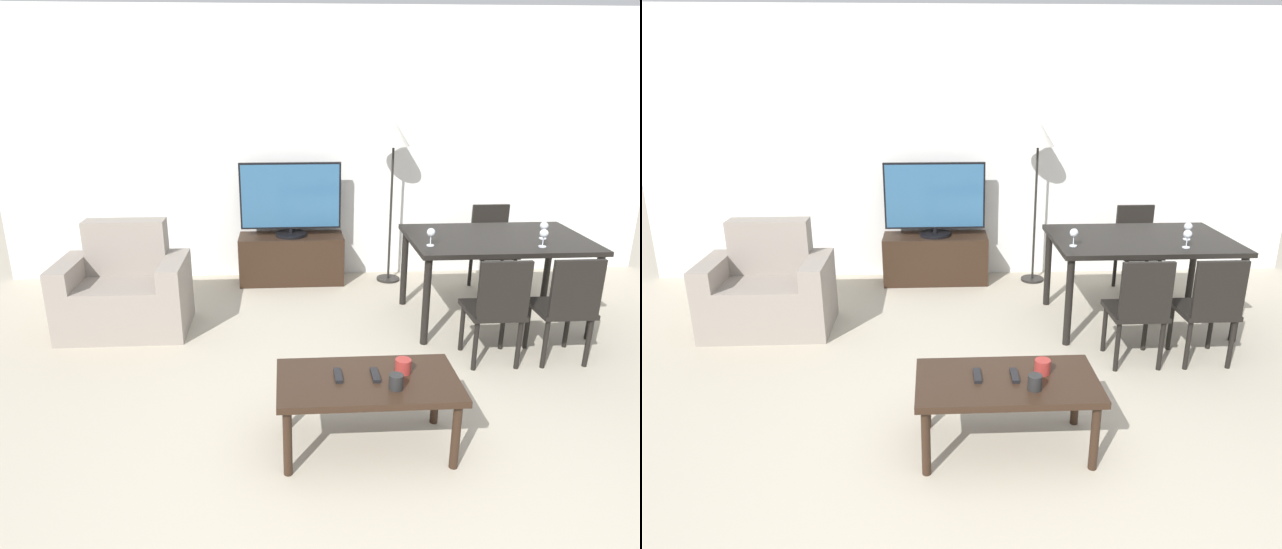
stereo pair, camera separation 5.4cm
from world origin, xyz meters
TOP-DOWN VIEW (x-y plane):
  - ground_plane at (0.00, 0.00)m, footprint 18.00×18.00m
  - wall_back at (0.00, 3.84)m, footprint 6.80×0.06m
  - armchair at (-1.85, 2.47)m, footprint 1.04×0.66m
  - tv_stand at (-0.43, 3.57)m, footprint 1.07×0.40m
  - tv at (-0.43, 3.56)m, footprint 1.02×0.32m
  - coffee_table at (-0.04, 0.69)m, footprint 1.03×0.54m
  - dining_table at (1.30, 2.44)m, footprint 1.50×0.98m
  - dining_chair_near at (1.04, 1.64)m, footprint 0.40×0.40m
  - dining_chair_far at (1.56, 3.23)m, footprint 0.40×0.40m
  - dining_chair_near_right at (1.56, 1.64)m, footprint 0.40×0.40m
  - floor_lamp at (0.59, 3.54)m, footprint 0.32×0.32m
  - remote_primary at (0.00, 0.71)m, footprint 0.04×0.15m
  - remote_secondary at (-0.21, 0.72)m, footprint 0.04×0.15m
  - cup_white_near at (0.09, 0.58)m, footprint 0.08×0.08m
  - cup_colored_far at (0.17, 0.75)m, footprint 0.09×0.09m
  - wine_glass_left at (1.66, 2.36)m, footprint 0.07×0.07m
  - wine_glass_center at (1.55, 2.12)m, footprint 0.07×0.07m
  - wine_glass_right at (0.67, 2.21)m, footprint 0.07×0.07m

SIDE VIEW (x-z plane):
  - ground_plane at x=0.00m, z-range 0.00..0.00m
  - tv_stand at x=-0.43m, z-range 0.00..0.50m
  - armchair at x=-1.85m, z-range -0.13..0.78m
  - coffee_table at x=-0.04m, z-range 0.17..0.62m
  - remote_primary at x=0.00m, z-range 0.45..0.47m
  - remote_secondary at x=-0.21m, z-range 0.45..0.47m
  - dining_chair_near at x=1.04m, z-range 0.05..0.89m
  - dining_chair_far at x=1.56m, z-range 0.05..0.89m
  - dining_chair_near_right at x=1.56m, z-range 0.05..0.89m
  - cup_colored_far at x=0.17m, z-range 0.45..0.53m
  - cup_white_near at x=0.09m, z-range 0.45..0.53m
  - dining_table at x=1.30m, z-range 0.31..1.07m
  - wine_glass_left at x=1.66m, z-range 0.80..0.94m
  - wine_glass_center at x=1.55m, z-range 0.80..0.94m
  - wine_glass_right at x=0.67m, z-range 0.80..0.94m
  - tv at x=-0.43m, z-range 0.50..1.25m
  - wall_back at x=0.00m, z-range 0.00..2.70m
  - floor_lamp at x=0.59m, z-range 0.60..2.25m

